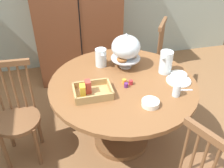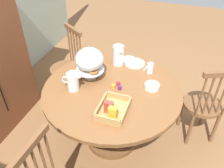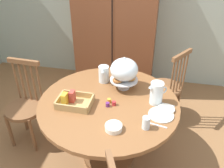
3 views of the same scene
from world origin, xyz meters
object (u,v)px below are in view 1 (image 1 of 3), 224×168
Objects in this scene: windsor_chair_near_window at (18,119)px; orange_juice_pitcher at (101,58)px; windsor_chair_facing_door at (147,61)px; china_plate_large at (178,81)px; china_plate_small at (179,74)px; milk_pitcher at (166,63)px; cereal_basket at (91,91)px; dining_table at (122,99)px; pastry_stand_with_dome at (126,48)px; drinking_glass at (177,90)px; cereal_bowl at (150,103)px; butter_dish at (120,55)px; wooden_armoire at (76,6)px.

windsor_chair_near_window is 0.94m from orange_juice_pitcher.
windsor_chair_facing_door is 4.43× the size of china_plate_large.
windsor_chair_facing_door reaches higher than china_plate_small.
windsor_chair_near_window is at bearing -154.53° from windsor_chair_facing_door.
windsor_chair_facing_door is 4.52× the size of milk_pitcher.
orange_juice_pitcher is 0.48m from cereal_basket.
windsor_chair_facing_door is 6.50× the size of china_plate_small.
milk_pitcher is at bearing 0.07° from windsor_chair_near_window.
dining_table is 3.82× the size of pastry_stand_with_dome.
windsor_chair_near_window is 2.83× the size of pastry_stand_with_dome.
orange_juice_pitcher reaches higher than dining_table.
china_plate_large is 2.00× the size of drinking_glass.
dining_table is 1.35× the size of windsor_chair_facing_door.
cereal_basket is at bearing -160.39° from dining_table.
pastry_stand_with_dome is at bearing 92.31° from cereal_bowl.
pastry_stand_with_dome is at bearing -19.10° from orange_juice_pitcher.
cereal_bowl is (0.43, -0.25, -0.01)m from cereal_basket.
cereal_basket is at bearing -125.04° from butter_dish.
china_plate_large is 1.57× the size of cereal_bowl.
orange_juice_pitcher is at bearing 154.61° from milk_pitcher.
wooden_armoire is 17.82× the size of drinking_glass.
windsor_chair_near_window is 1.20m from cereal_bowl.
butter_dish is at bearing 130.93° from china_plate_small.
orange_juice_pitcher is 1.27× the size of china_plate_small.
pastry_stand_with_dome reaches higher than milk_pitcher.
china_plate_small is at bearing -3.52° from windsor_chair_near_window.
cereal_bowl is (-0.42, -1.14, 0.31)m from windsor_chair_facing_door.
butter_dish is (0.00, 0.21, -0.19)m from pastry_stand_with_dome.
cereal_bowl is 1.27× the size of drinking_glass.
windsor_chair_facing_door is at bearing 88.77° from china_plate_small.
milk_pitcher is at bearing 54.51° from cereal_bowl.
china_plate_large is (-0.06, -0.89, 0.29)m from windsor_chair_facing_door.
dining_table is 21.93× the size of butter_dish.
windsor_chair_facing_door is at bearing 35.29° from butter_dish.
orange_juice_pitcher is at bearing -146.30° from windsor_chair_facing_door.
pastry_stand_with_dome is at bearing 69.54° from dining_table.
milk_pitcher is 0.98× the size of china_plate_large.
china_plate_small reaches higher than dining_table.
wooden_armoire is 1.52m from dining_table.
cereal_basket reaches higher than cereal_bowl.
china_plate_large is 0.45m from cereal_bowl.
dining_table is at bearing -110.46° from pastry_stand_with_dome.
china_plate_small is at bearing -62.96° from wooden_armoire.
dining_table is at bearing -124.74° from windsor_chair_facing_door.
drinking_glass is at bearing -51.27° from orange_juice_pitcher.
milk_pitcher reaches higher than dining_table.
cereal_basket is (-0.09, -1.55, -0.21)m from wooden_armoire.
wooden_armoire is 5.70× the size of pastry_stand_with_dome.
pastry_stand_with_dome reaches higher than china_plate_large.
milk_pitcher is 0.16m from china_plate_small.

